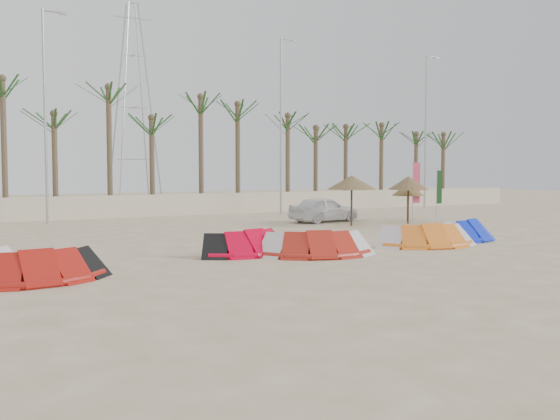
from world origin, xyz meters
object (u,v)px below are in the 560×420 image
kite_orange (422,234)px  parasol_left (352,182)px  kite_red_mid (245,241)px  parasol_mid (408,183)px  car (324,209)px  kite_blue (464,230)px  kite_red_right (311,242)px  parasol_right (408,189)px  kite_red_left (31,264)px

kite_orange → parasol_left: size_ratio=1.57×
kite_red_mid → parasol_mid: parasol_mid is taller
car → kite_blue: bearing=173.1°
kite_red_mid → kite_red_right: size_ratio=0.93×
parasol_left → parasol_right: (4.50, 0.99, -0.44)m
kite_blue → parasol_mid: 7.73m
kite_red_right → kite_blue: (7.66, 0.71, -0.01)m
parasol_mid → parasol_left: bearing=173.5°
kite_red_left → car: bearing=34.4°
kite_red_mid → kite_red_right: 2.24m
kite_red_right → parasol_left: bearing=47.0°
kite_red_left → kite_orange: same height
parasol_left → car: parasol_left is taller
kite_orange → kite_red_right: bearing=-178.5°
kite_red_right → parasol_left: 11.02m
kite_red_mid → kite_orange: (6.65, -1.27, 0.00)m
kite_red_left → parasol_right: bearing=24.7°
kite_red_left → kite_orange: (13.59, 0.64, 0.00)m
kite_red_left → kite_blue: bearing=4.3°
parasol_left → kite_blue: bearing=-88.1°
car → kite_red_right: bearing=136.8°
kite_orange → car: size_ratio=0.99×
parasol_mid → car: (-3.25, 2.99, -1.42)m
car → parasol_right: bearing=-117.9°
kite_red_left → kite_orange: bearing=2.7°
kite_red_mid → car: car is taller
kite_red_right → car: car is taller
kite_red_right → parasol_mid: size_ratio=1.63×
kite_blue → parasol_left: (-0.24, 7.26, 1.74)m
parasol_right → kite_orange: bearing=-128.6°
kite_orange → car: bearing=76.0°
kite_blue → parasol_right: 9.37m
kite_red_right → parasol_left: size_ratio=1.59×
kite_red_right → parasol_right: 14.97m
kite_red_left → parasol_right: size_ratio=1.84×
kite_red_right → car: size_ratio=1.00×
kite_red_mid → parasol_right: size_ratio=1.80×
parasol_right → parasol_mid: bearing=-130.6°
kite_red_mid → parasol_right: 15.68m
kite_red_left → parasol_left: parasol_left is taller
kite_red_left → parasol_mid: parasol_mid is taller
kite_blue → parasol_right: bearing=62.7°
parasol_mid → car: parasol_mid is taller
parasol_right → car: size_ratio=0.52×
parasol_left → parasol_mid: (3.33, -0.38, -0.06)m
kite_red_right → kite_blue: size_ratio=1.28×
kite_red_right → parasol_right: bearing=36.9°
car → kite_red_left: bearing=116.6°
parasol_mid → kite_red_right: bearing=-144.8°
kite_red_mid → kite_orange: size_ratio=0.95×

